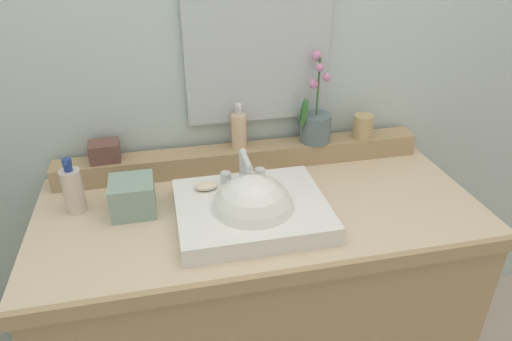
{
  "coord_description": "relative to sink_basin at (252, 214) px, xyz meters",
  "views": [
    {
      "loc": [
        -0.27,
        -1.16,
        1.63
      ],
      "look_at": [
        -0.02,
        -0.02,
        0.98
      ],
      "focal_mm": 32.19,
      "sensor_mm": 36.0,
      "label": 1
    }
  ],
  "objects": [
    {
      "name": "soap_dispenser",
      "position": [
        0.03,
        0.34,
        0.12
      ],
      "size": [
        0.05,
        0.06,
        0.16
      ],
      "color": "beige",
      "rests_on": "back_ledge"
    },
    {
      "name": "lotion_bottle",
      "position": [
        -0.51,
        0.16,
        0.05
      ],
      "size": [
        0.06,
        0.06,
        0.18
      ],
      "color": "beige",
      "rests_on": "vanity_cabinet"
    },
    {
      "name": "soap_bar",
      "position": [
        -0.12,
        0.11,
        0.05
      ],
      "size": [
        0.07,
        0.04,
        0.02
      ],
      "primitive_type": "ellipsoid",
      "color": "beige",
      "rests_on": "sink_basin"
    },
    {
      "name": "vanity_cabinet",
      "position": [
        0.04,
        0.07,
        -0.44
      ],
      "size": [
        1.36,
        0.64,
        0.85
      ],
      "color": "tan",
      "rests_on": "ground"
    },
    {
      "name": "potted_plant",
      "position": [
        0.3,
        0.33,
        0.13
      ],
      "size": [
        0.12,
        0.11,
        0.32
      ],
      "color": "slate",
      "rests_on": "back_ledge"
    },
    {
      "name": "tissue_box",
      "position": [
        -0.34,
        0.12,
        0.03
      ],
      "size": [
        0.13,
        0.13,
        0.11
      ],
      "primitive_type": "cube",
      "rotation": [
        0.0,
        0.0,
        0.0
      ],
      "color": "#87A292",
      "rests_on": "vanity_cabinet"
    },
    {
      "name": "tumbler_cup",
      "position": [
        0.48,
        0.32,
        0.1
      ],
      "size": [
        0.07,
        0.07,
        0.09
      ],
      "primitive_type": "cylinder",
      "color": "tan",
      "rests_on": "back_ledge"
    },
    {
      "name": "wall_back",
      "position": [
        0.04,
        0.5,
        0.36
      ],
      "size": [
        3.3,
        0.2,
        2.45
      ],
      "primitive_type": "cube",
      "color": "silver",
      "rests_on": "ground"
    },
    {
      "name": "back_ledge",
      "position": [
        0.04,
        0.33,
        0.02
      ],
      "size": [
        1.28,
        0.09,
        0.08
      ],
      "primitive_type": "cube",
      "color": "tan",
      "rests_on": "vanity_cabinet"
    },
    {
      "name": "trinket_box",
      "position": [
        -0.43,
        0.34,
        0.09
      ],
      "size": [
        0.1,
        0.08,
        0.06
      ],
      "primitive_type": "cube",
      "rotation": [
        0.0,
        0.0,
        0.03
      ],
      "color": "brown",
      "rests_on": "back_ledge"
    },
    {
      "name": "mirror",
      "position": [
        0.1,
        0.39,
        0.38
      ],
      "size": [
        0.49,
        0.02,
        0.48
      ],
      "primitive_type": "cube",
      "color": "silver"
    },
    {
      "name": "sink_basin",
      "position": [
        0.0,
        0.0,
        0.0
      ],
      "size": [
        0.44,
        0.37,
        0.28
      ],
      "color": "white",
      "rests_on": "vanity_cabinet"
    }
  ]
}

